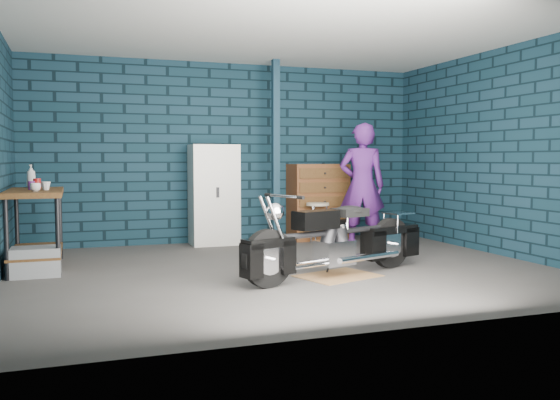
# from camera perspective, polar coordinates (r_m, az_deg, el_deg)

# --- Properties ---
(ground) EXTENTS (6.00, 6.00, 0.00)m
(ground) POSITION_cam_1_polar(r_m,az_deg,el_deg) (6.79, 0.53, -6.73)
(ground) COLOR #444240
(ground) RESTS_ON ground
(room_walls) EXTENTS (6.02, 5.01, 2.71)m
(room_walls) POSITION_cam_1_polar(r_m,az_deg,el_deg) (7.22, -0.97, 9.08)
(room_walls) COLOR #102A36
(room_walls) RESTS_ON ground
(support_post) EXTENTS (0.10, 0.10, 2.70)m
(support_post) POSITION_cam_1_polar(r_m,az_deg,el_deg) (8.70, -0.42, 4.57)
(support_post) COLOR #132C3C
(support_post) RESTS_ON ground
(workbench) EXTENTS (0.60, 1.40, 0.91)m
(workbench) POSITION_cam_1_polar(r_m,az_deg,el_deg) (7.35, -22.44, -2.62)
(workbench) COLOR brown
(workbench) RESTS_ON ground
(drip_mat) EXTENTS (0.96, 0.83, 0.01)m
(drip_mat) POSITION_cam_1_polar(r_m,az_deg,el_deg) (6.46, 5.59, -7.27)
(drip_mat) COLOR brown
(drip_mat) RESTS_ON ground
(motorcycle) EXTENTS (2.14, 1.17, 0.91)m
(motorcycle) POSITION_cam_1_polar(r_m,az_deg,el_deg) (6.38, 5.62, -3.30)
(motorcycle) COLOR black
(motorcycle) RESTS_ON ground
(person) EXTENTS (0.76, 0.64, 1.77)m
(person) POSITION_cam_1_polar(r_m,az_deg,el_deg) (8.54, 7.90, 1.41)
(person) COLOR #521E71
(person) RESTS_ON ground
(storage_bin) EXTENTS (0.50, 0.36, 0.31)m
(storage_bin) POSITION_cam_1_polar(r_m,az_deg,el_deg) (6.92, -22.42, -5.51)
(storage_bin) COLOR gray
(storage_bin) RESTS_ON ground
(locker) EXTENTS (0.69, 0.49, 1.47)m
(locker) POSITION_cam_1_polar(r_m,az_deg,el_deg) (8.74, -6.37, 0.50)
(locker) COLOR silver
(locker) RESTS_ON ground
(tool_chest) EXTENTS (0.89, 0.49, 1.18)m
(tool_chest) POSITION_cam_1_polar(r_m,az_deg,el_deg) (9.27, 3.71, -0.18)
(tool_chest) COLOR brown
(tool_chest) RESTS_ON ground
(shop_stool) EXTENTS (0.41, 0.41, 0.61)m
(shop_stool) POSITION_cam_1_polar(r_m,az_deg,el_deg) (8.80, 3.65, -2.26)
(shop_stool) COLOR #C6B596
(shop_stool) RESTS_ON ground
(cup_a) EXTENTS (0.14, 0.14, 0.09)m
(cup_a) POSITION_cam_1_polar(r_m,az_deg,el_deg) (6.96, -22.49, 1.15)
(cup_a) COLOR #C6B596
(cup_a) RESTS_ON workbench
(cup_b) EXTENTS (0.13, 0.13, 0.10)m
(cup_b) POSITION_cam_1_polar(r_m,az_deg,el_deg) (7.19, -21.61, 1.28)
(cup_b) COLOR #C6B596
(cup_b) RESTS_ON workbench
(mug_purple) EXTENTS (0.07, 0.07, 0.10)m
(mug_purple) POSITION_cam_1_polar(r_m,az_deg,el_deg) (7.35, -22.81, 1.31)
(mug_purple) COLOR #5D1B6C
(mug_purple) RESTS_ON workbench
(mug_red) EXTENTS (0.10, 0.10, 0.12)m
(mug_red) POSITION_cam_1_polar(r_m,az_deg,el_deg) (7.59, -22.34, 1.48)
(mug_red) COLOR #A21515
(mug_red) RESTS_ON workbench
(bottle) EXTENTS (0.13, 0.13, 0.28)m
(bottle) POSITION_cam_1_polar(r_m,az_deg,el_deg) (7.86, -22.83, 2.14)
(bottle) COLOR gray
(bottle) RESTS_ON workbench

